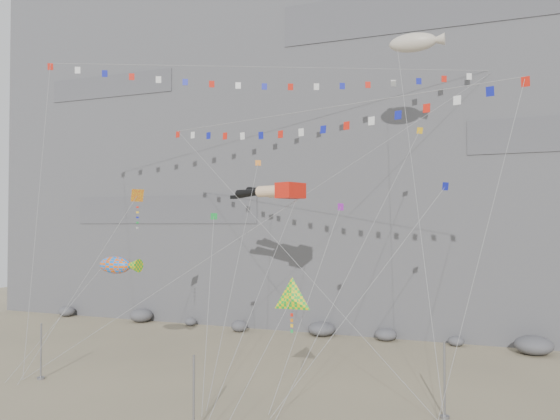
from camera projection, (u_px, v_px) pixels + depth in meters
The scene contains 18 objects.
ground at pixel (247, 387), 35.10m from camera, with size 120.00×120.00×0.00m, color tan.
cliff at pixel (356, 103), 65.63m from camera, with size 80.00×28.00×50.00m, color slate.
talus_boulders at pixel (322, 329), 51.01m from camera, with size 60.00×3.00×1.20m, color #5D5D62, non-canonical shape.
anchor_pole_left at pixel (41, 351), 36.78m from camera, with size 0.12×0.12×3.75m, color gray.
anchor_pole_center at pixel (194, 395), 27.13m from camera, with size 0.12×0.12×3.94m, color gray.
anchor_pole_right at pixel (445, 380), 29.41m from camera, with size 0.12×0.12×4.16m, color gray.
legs_kite at pixel (273, 192), 42.55m from camera, with size 6.80×17.93×19.85m.
flag_banner_upper at pixel (277, 67), 46.21m from camera, with size 34.45×22.43×30.61m.
flag_banner_lower at pixel (312, 110), 38.37m from camera, with size 27.00×10.69×21.45m.
harlequin_kite at pixel (137, 196), 40.60m from camera, with size 5.29×7.99×14.94m.
fish_windsock at pixel (115, 265), 40.38m from camera, with size 5.94×7.09×10.42m.
delta_kite at pixel (291, 299), 31.13m from camera, with size 2.83×6.66×8.96m.
blimp_windsock at pixel (413, 43), 41.72m from camera, with size 5.36×13.71×27.72m.
small_kite_a at pixel (257, 168), 44.81m from camera, with size 3.55×14.88×21.30m.
small_kite_b at pixel (339, 210), 36.82m from camera, with size 2.59×8.79×14.32m.
small_kite_c at pixel (214, 220), 37.07m from camera, with size 3.50×7.50×13.29m.
small_kite_d at pixel (417, 137), 40.49m from camera, with size 6.50×15.50×23.67m.
small_kite_e at pixel (443, 190), 35.43m from camera, with size 9.12×10.36×18.21m.
Camera 1 is at (14.54, -32.32, 10.50)m, focal length 35.00 mm.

